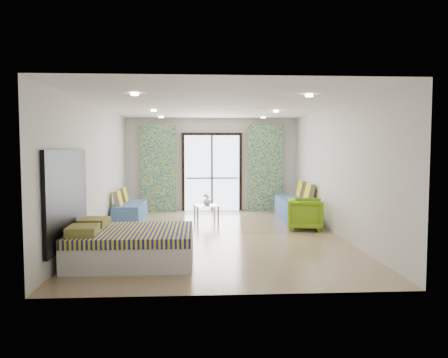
{
  "coord_description": "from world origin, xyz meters",
  "views": [
    {
      "loc": [
        -0.4,
        -9.05,
        1.82
      ],
      "look_at": [
        0.16,
        0.48,
        1.15
      ],
      "focal_mm": 35.0,
      "sensor_mm": 36.0,
      "label": 1
    }
  ],
  "objects": [
    {
      "name": "ceiling",
      "position": [
        0.0,
        0.0,
        2.7
      ],
      "size": [
        5.0,
        7.5,
        0.01
      ],
      "primitive_type": null,
      "color": "silver",
      "rests_on": "ground"
    },
    {
      "name": "wall_back",
      "position": [
        0.0,
        3.75,
        1.35
      ],
      "size": [
        5.0,
        0.01,
        2.7
      ],
      "primitive_type": null,
      "color": "silver",
      "rests_on": "ground"
    },
    {
      "name": "armchair",
      "position": [
        2.0,
        0.54,
        0.38
      ],
      "size": [
        0.83,
        0.87,
        0.77
      ],
      "primitive_type": "imported",
      "rotation": [
        0.0,
        0.0,
        1.38
      ],
      "color": "#6FA215",
      "rests_on": "floor"
    },
    {
      "name": "downlight_d",
      "position": [
        1.4,
        1.0,
        2.67
      ],
      "size": [
        0.12,
        0.12,
        0.02
      ],
      "primitive_type": "cylinder",
      "color": "#FFE0B2",
      "rests_on": "ceiling"
    },
    {
      "name": "downlight_f",
      "position": [
        1.4,
        3.0,
        2.67
      ],
      "size": [
        0.12,
        0.12,
        0.02
      ],
      "primitive_type": "cylinder",
      "color": "#FFE0B2",
      "rests_on": "ceiling"
    },
    {
      "name": "curtain_right",
      "position": [
        1.55,
        3.57,
        1.25
      ],
      "size": [
        1.0,
        0.1,
        2.5
      ],
      "primitive_type": "cube",
      "color": "silver",
      "rests_on": "floor"
    },
    {
      "name": "wall_front",
      "position": [
        0.0,
        -3.75,
        1.35
      ],
      "size": [
        5.0,
        0.01,
        2.7
      ],
      "primitive_type": null,
      "color": "silver",
      "rests_on": "ground"
    },
    {
      "name": "coffee_table",
      "position": [
        -0.2,
        1.9,
        0.35
      ],
      "size": [
        0.67,
        0.67,
        0.68
      ],
      "rotation": [
        0.0,
        0.0,
        0.15
      ],
      "color": "silver",
      "rests_on": "floor"
    },
    {
      "name": "downlight_c",
      "position": [
        -1.4,
        1.0,
        2.67
      ],
      "size": [
        0.12,
        0.12,
        0.02
      ],
      "primitive_type": "cylinder",
      "color": "#FFE0B2",
      "rests_on": "ceiling"
    },
    {
      "name": "switch_plate",
      "position": [
        -2.47,
        -0.85,
        1.05
      ],
      "size": [
        0.02,
        0.1,
        0.1
      ],
      "primitive_type": "cube",
      "color": "silver",
      "rests_on": "wall_left"
    },
    {
      "name": "wall_right",
      "position": [
        2.5,
        0.0,
        1.35
      ],
      "size": [
        0.01,
        7.5,
        2.7
      ],
      "primitive_type": null,
      "color": "silver",
      "rests_on": "ground"
    },
    {
      "name": "balcony_door",
      "position": [
        0.0,
        3.72,
        1.26
      ],
      "size": [
        1.76,
        0.08,
        2.28
      ],
      "color": "black",
      "rests_on": "floor"
    },
    {
      "name": "bed",
      "position": [
        -1.48,
        -2.1,
        0.28
      ],
      "size": [
        1.91,
        1.56,
        0.66
      ],
      "color": "silver",
      "rests_on": "floor"
    },
    {
      "name": "balcony_rail",
      "position": [
        0.0,
        3.73,
        0.95
      ],
      "size": [
        1.52,
        0.03,
        0.04
      ],
      "primitive_type": "cube",
      "color": "#595451",
      "rests_on": "balcony_door"
    },
    {
      "name": "downlight_b",
      "position": [
        1.4,
        -2.0,
        2.67
      ],
      "size": [
        0.12,
        0.12,
        0.02
      ],
      "primitive_type": "cylinder",
      "color": "#FFE0B2",
      "rests_on": "ceiling"
    },
    {
      "name": "vase",
      "position": [
        -0.18,
        1.88,
        0.49
      ],
      "size": [
        0.24,
        0.24,
        0.2
      ],
      "primitive_type": "imported",
      "rotation": [
        0.0,
        0.0,
        -0.17
      ],
      "color": "white",
      "rests_on": "coffee_table"
    },
    {
      "name": "wall_left",
      "position": [
        -2.5,
        0.0,
        1.35
      ],
      "size": [
        0.01,
        7.5,
        2.7
      ],
      "primitive_type": null,
      "color": "silver",
      "rests_on": "ground"
    },
    {
      "name": "daybed_right",
      "position": [
        2.12,
        2.07,
        0.29
      ],
      "size": [
        0.77,
        1.92,
        0.95
      ],
      "rotation": [
        0.0,
        0.0,
        -0.01
      ],
      "color": "#3F6498",
      "rests_on": "floor"
    },
    {
      "name": "curtain_left",
      "position": [
        -1.55,
        3.57,
        1.25
      ],
      "size": [
        1.0,
        0.1,
        2.5
      ],
      "primitive_type": "cube",
      "color": "silver",
      "rests_on": "floor"
    },
    {
      "name": "downlight_a",
      "position": [
        -1.4,
        -2.0,
        2.67
      ],
      "size": [
        0.12,
        0.12,
        0.02
      ],
      "primitive_type": "cylinder",
      "color": "#FFE0B2",
      "rests_on": "ceiling"
    },
    {
      "name": "daybed_left",
      "position": [
        -2.11,
        1.89,
        0.25
      ],
      "size": [
        0.66,
        1.65,
        0.81
      ],
      "rotation": [
        0.0,
        0.0,
        -0.01
      ],
      "color": "#3F6498",
      "rests_on": "floor"
    },
    {
      "name": "headboard",
      "position": [
        -2.46,
        -2.1,
        1.05
      ],
      "size": [
        0.06,
        2.1,
        1.5
      ],
      "primitive_type": "cube",
      "color": "black",
      "rests_on": "floor"
    },
    {
      "name": "downlight_e",
      "position": [
        -1.4,
        3.0,
        2.67
      ],
      "size": [
        0.12,
        0.12,
        0.02
      ],
      "primitive_type": "cylinder",
      "color": "#FFE0B2",
      "rests_on": "ceiling"
    },
    {
      "name": "floor",
      "position": [
        0.0,
        0.0,
        0.0
      ],
      "size": [
        5.0,
        7.5,
        0.01
      ],
      "primitive_type": null,
      "color": "#917556",
      "rests_on": "ground"
    }
  ]
}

